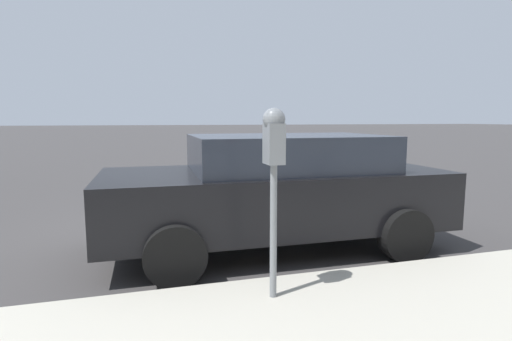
# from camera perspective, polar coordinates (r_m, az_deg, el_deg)

# --- Properties ---
(ground_plane) EXTENTS (220.00, 220.00, 0.00)m
(ground_plane) POSITION_cam_1_polar(r_m,az_deg,el_deg) (6.10, -6.43, -8.68)
(ground_plane) COLOR #3D3A3A
(parking_meter) EXTENTS (0.21, 0.19, 1.64)m
(parking_meter) POSITION_cam_1_polar(r_m,az_deg,el_deg) (3.35, 2.56, 2.36)
(parking_meter) COLOR gray
(parking_meter) RESTS_ON sidewalk
(car_black) EXTENTS (2.04, 4.33, 1.48)m
(car_black) POSITION_cam_1_polar(r_m,az_deg,el_deg) (5.17, 3.09, -2.60)
(car_black) COLOR black
(car_black) RESTS_ON ground_plane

